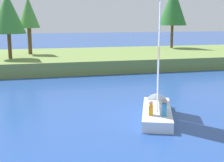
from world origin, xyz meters
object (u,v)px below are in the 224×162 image
at_px(shoreline_tree_right, 173,6).
at_px(sailboat, 157,105).
at_px(shoreline_tree_centre, 8,13).
at_px(shoreline_tree_midright, 28,13).

distance_m(shoreline_tree_right, sailboat, 24.98).
xyz_separation_m(shoreline_tree_centre, shoreline_tree_right, (18.57, 6.45, 1.03)).
height_order(shoreline_tree_midright, sailboat, shoreline_tree_midright).
xyz_separation_m(shoreline_tree_centre, sailboat, (7.94, -15.42, -4.70)).
distance_m(shoreline_tree_centre, sailboat, 17.97).
distance_m(shoreline_tree_centre, shoreline_tree_midright, 3.80).
bearing_deg(shoreline_tree_midright, shoreline_tree_centre, -117.12).
bearing_deg(shoreline_tree_midright, sailboat, -71.74).
xyz_separation_m(shoreline_tree_right, sailboat, (-10.64, -21.87, -5.73)).
bearing_deg(sailboat, shoreline_tree_midright, 39.26).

